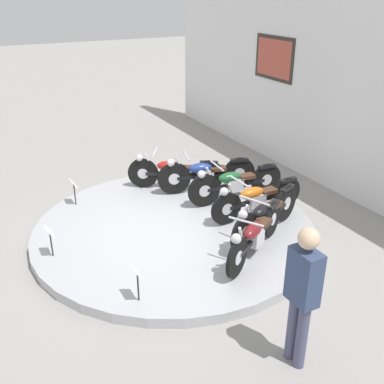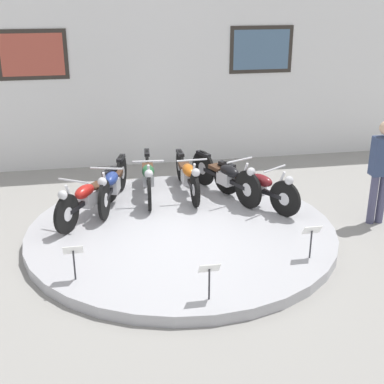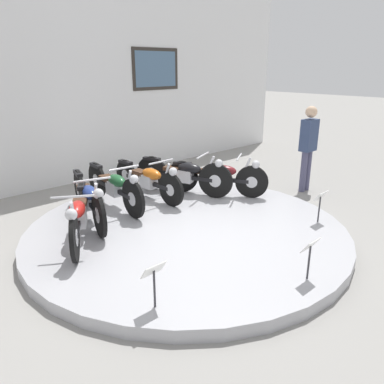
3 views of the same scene
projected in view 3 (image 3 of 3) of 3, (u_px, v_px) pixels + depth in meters
name	position (u px, v px, depth m)	size (l,w,h in m)	color
ground_plane	(187.00, 235.00, 5.89)	(60.00, 60.00, 0.00)	gray
display_platform	(187.00, 230.00, 5.86)	(4.90, 4.90, 0.16)	#ADADB2
back_wall	(62.00, 81.00, 7.87)	(14.00, 0.22, 4.45)	white
motorcycle_red	(78.00, 214.00, 5.26)	(1.09, 1.71, 0.79)	black
motorcycle_blue	(89.00, 198.00, 5.87)	(0.67, 1.96, 0.81)	black
motorcycle_green	(115.00, 186.00, 6.49)	(0.54, 2.00, 0.80)	black
motorcycle_orange	(149.00, 179.00, 6.96)	(0.54, 1.95, 0.78)	black
motorcycle_black	(185.00, 174.00, 7.18)	(0.84, 1.88, 0.81)	black
motorcycle_maroon	(219.00, 176.00, 7.11)	(1.08, 1.70, 0.78)	black
info_placard_front_left	(154.00, 276.00, 3.75)	(0.26, 0.11, 0.51)	#333338
info_placard_front_centre	(310.00, 250.00, 4.26)	(0.26, 0.11, 0.51)	#333338
info_placard_front_right	(320.00, 200.00, 5.86)	(0.26, 0.11, 0.51)	#333338
visitor_standing	(308.00, 144.00, 7.67)	(0.36, 0.23, 1.77)	#4C4C6B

